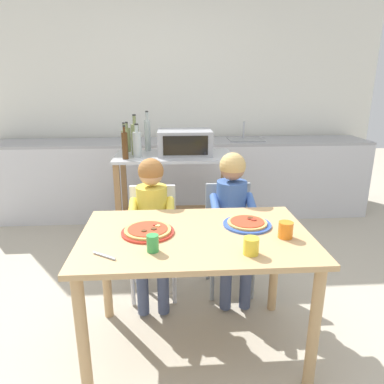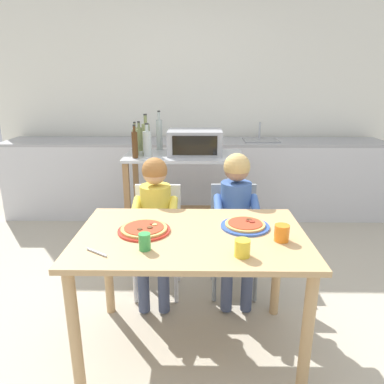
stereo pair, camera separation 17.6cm
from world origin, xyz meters
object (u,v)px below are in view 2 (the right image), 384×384
at_px(bottle_squat_spirits, 135,144).
at_px(serving_spoon, 97,252).
at_px(child_in_blue_striped_shirt, 236,211).
at_px(drinking_cup_yellow, 242,248).
at_px(bottle_clear_vinegar, 159,134).
at_px(drinking_cup_green, 145,242).
at_px(child_in_yellow_shirt, 155,215).
at_px(kitchen_island_cart, 185,186).
at_px(bottle_dark_olive_oil, 147,143).
at_px(bottle_tall_green_wine, 139,139).
at_px(dining_chair_left, 158,231).
at_px(bottle_brown_beer, 146,138).
at_px(dining_chair_right, 234,231).
at_px(drinking_cup_orange, 282,233).
at_px(bottle_slim_sauce, 135,142).
at_px(pizza_plate_red_rimmed, 144,229).
at_px(pizza_plate_blue_rimmed, 245,225).
at_px(toaster_oven, 195,142).
at_px(dining_table, 191,252).

distance_m(bottle_squat_spirits, serving_spoon, 1.53).
bearing_deg(child_in_blue_striped_shirt, drinking_cup_yellow, -94.18).
distance_m(bottle_clear_vinegar, drinking_cup_green, 1.87).
distance_m(child_in_yellow_shirt, drinking_cup_yellow, 0.96).
relative_size(kitchen_island_cart, bottle_dark_olive_oil, 3.68).
relative_size(bottle_tall_green_wine, dining_chair_left, 0.35).
xyz_separation_m(bottle_brown_beer, drinking_cup_green, (0.21, -1.64, -0.27)).
distance_m(bottle_dark_olive_oil, serving_spoon, 1.60).
bearing_deg(bottle_tall_green_wine, dining_chair_left, -74.49).
relative_size(bottle_brown_beer, drinking_cup_green, 4.17).
bearing_deg(dining_chair_right, bottle_squat_spirits, 145.08).
relative_size(drinking_cup_orange, serving_spoon, 0.64).
xyz_separation_m(bottle_slim_sauce, pizza_plate_red_rimmed, (0.26, -1.35, -0.27)).
distance_m(bottle_clear_vinegar, child_in_yellow_shirt, 1.18).
relative_size(dining_chair_left, drinking_cup_yellow, 9.49).
bearing_deg(pizza_plate_red_rimmed, bottle_brown_beer, 96.97).
bearing_deg(serving_spoon, bottle_clear_vinegar, 86.21).
bearing_deg(dining_chair_left, pizza_plate_blue_rimmed, -44.32).
distance_m(kitchen_island_cart, bottle_squat_spirits, 0.63).
height_order(kitchen_island_cart, child_in_blue_striped_shirt, child_in_blue_striped_shirt).
xyz_separation_m(drinking_cup_green, drinking_cup_orange, (0.71, 0.12, 0.00)).
bearing_deg(dining_chair_right, pizza_plate_red_rimmed, -131.38).
distance_m(bottle_dark_olive_oil, bottle_squat_spirits, 0.13).
xyz_separation_m(bottle_squat_spirits, drinking_cup_yellow, (0.76, -1.52, -0.24)).
xyz_separation_m(bottle_slim_sauce, bottle_squat_spirits, (0.02, -0.12, -0.00)).
height_order(drinking_cup_green, drinking_cup_orange, drinking_cup_orange).
height_order(toaster_oven, dining_chair_left, toaster_oven).
relative_size(bottle_brown_beer, drinking_cup_yellow, 4.27).
bearing_deg(pizza_plate_blue_rimmed, pizza_plate_red_rimmed, -173.08).
relative_size(child_in_blue_striped_shirt, drinking_cup_yellow, 12.51).
height_order(bottle_brown_beer, dining_chair_left, bottle_brown_beer).
height_order(bottle_dark_olive_oil, dining_table, bottle_dark_olive_oil).
distance_m(bottle_dark_olive_oil, drinking_cup_yellow, 1.74).
bearing_deg(dining_table, pizza_plate_red_rimmed, 173.88).
bearing_deg(toaster_oven, child_in_yellow_shirt, -107.12).
bearing_deg(bottle_brown_beer, toaster_oven, -0.33).
relative_size(dining_table, drinking_cup_green, 14.56).
relative_size(bottle_slim_sauce, drinking_cup_yellow, 3.52).
height_order(bottle_tall_green_wine, drinking_cup_yellow, bottle_tall_green_wine).
xyz_separation_m(toaster_oven, pizza_plate_red_rimmed, (-0.28, -1.41, -0.26)).
height_order(bottle_clear_vinegar, bottle_brown_beer, bottle_clear_vinegar).
xyz_separation_m(dining_table, dining_chair_left, (-0.27, 0.66, -0.17)).
height_order(dining_chair_right, drinking_cup_orange, drinking_cup_orange).
bearing_deg(kitchen_island_cart, bottle_tall_green_wine, 156.95).
bearing_deg(dining_table, dining_chair_right, 65.54).
xyz_separation_m(bottle_squat_spirits, dining_chair_right, (0.82, -0.57, -0.56)).
bearing_deg(drinking_cup_yellow, bottle_tall_green_wine, 112.67).
relative_size(child_in_yellow_shirt, drinking_cup_yellow, 12.18).
bearing_deg(dining_chair_left, bottle_clear_vinegar, 94.09).
distance_m(dining_table, child_in_yellow_shirt, 0.60).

